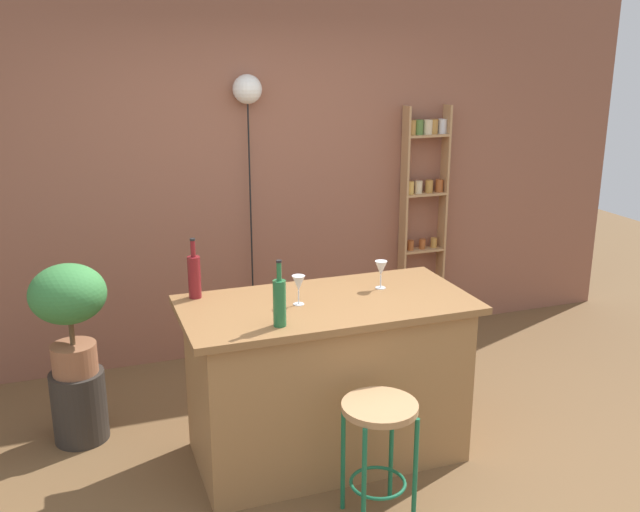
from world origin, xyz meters
The scene contains 12 objects.
ground centered at (0.00, 0.00, 0.00)m, with size 12.00×12.00×0.00m, color brown.
back_wall centered at (0.00, 1.95, 1.40)m, with size 6.40×0.10×2.80m, color #8C5642.
kitchen_counter centered at (0.00, 0.30, 0.48)m, with size 1.61×0.79×0.94m.
bar_stool centered at (0.03, -0.36, 0.49)m, with size 0.37×0.37×0.64m.
spice_shelf centered at (1.39, 1.82, 1.01)m, with size 0.37×0.12×1.85m.
plant_stool centered at (-1.34, 0.95, 0.22)m, with size 0.32×0.32×0.44m, color #2D2823.
potted_plant centered at (-1.34, 0.95, 0.86)m, with size 0.44×0.39×0.67m.
bottle_soda_blue centered at (-0.67, 0.61, 1.07)m, with size 0.07×0.07×0.34m.
bottle_sauce_amber centered at (-0.35, 0.05, 1.07)m, with size 0.07×0.07×0.34m.
wine_glass_left centered at (-0.16, 0.31, 1.06)m, with size 0.07×0.07×0.16m.
wine_glass_center centered at (0.37, 0.41, 1.06)m, with size 0.07×0.07×0.16m.
pendant_globe_light centered at (-0.03, 1.84, 1.97)m, with size 0.21×0.21×2.11m.
Camera 1 is at (-1.29, -3.17, 2.30)m, focal length 40.11 mm.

